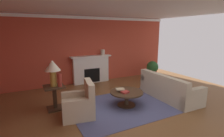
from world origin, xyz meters
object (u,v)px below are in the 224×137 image
vase_mantel_right (103,52)px  vase_on_side_table (60,80)px  coffee_table (127,95)px  potted_plant (152,68)px  table_lamp (53,68)px  side_table (55,96)px  sofa (169,90)px  fireplace (91,70)px  armchair_near_window (79,105)px

vase_mantel_right → vase_on_side_table: size_ratio=0.65×
coffee_table → potted_plant: (2.84, 2.19, 0.16)m
table_lamp → potted_plant: table_lamp is taller
coffee_table → side_table: size_ratio=1.43×
sofa → coffee_table: (-1.57, 0.15, 0.04)m
table_lamp → potted_plant: bearing=16.6°
fireplace → armchair_near_window: 3.18m
fireplace → potted_plant: (2.91, -0.64, -0.08)m
sofa → vase_on_side_table: (-3.40, 0.79, 0.59)m
fireplace → side_table: size_ratio=2.57×
coffee_table → potted_plant: potted_plant is taller
fireplace → side_table: (-1.91, -2.07, -0.17)m
side_table → vase_mantel_right: size_ratio=2.88×
vase_mantel_right → potted_plant: 2.57m
vase_mantel_right → vase_on_side_table: bearing=-137.1°
armchair_near_window → side_table: (-0.50, 0.77, 0.09)m
potted_plant → vase_on_side_table: bearing=-161.6°
table_lamp → potted_plant: 5.08m
fireplace → side_table: 2.82m
table_lamp → coffee_table: bearing=-21.0°
table_lamp → vase_on_side_table: (0.15, -0.12, -0.34)m
vase_mantel_right → potted_plant: size_ratio=0.29×
armchair_near_window → side_table: 0.92m
table_lamp → fireplace: bearing=47.4°
fireplace → armchair_near_window: fireplace is taller
side_table → table_lamp: (0.00, 0.00, 0.82)m
coffee_table → table_lamp: table_lamp is taller
table_lamp → side_table: bearing=180.0°
armchair_near_window → vase_on_side_table: vase_on_side_table is taller
vase_mantel_right → vase_on_side_table: (-2.31, -2.14, -0.44)m
sofa → armchair_near_window: (-3.05, 0.14, 0.01)m
armchair_near_window → side_table: bearing=123.0°
coffee_table → sofa: bearing=-5.4°
vase_mantel_right → potted_plant: bearing=-14.0°
sofa → vase_mantel_right: 3.29m
armchair_near_window → potted_plant: size_ratio=1.14×
fireplace → sofa: 3.41m
vase_on_side_table → potted_plant: bearing=18.4°
sofa → coffee_table: size_ratio=2.12×
sofa → side_table: (-3.55, 0.91, 0.10)m
fireplace → vase_mantel_right: bearing=-5.1°
armchair_near_window → potted_plant: 4.85m
vase_mantel_right → potted_plant: vase_mantel_right is taller
sofa → vase_mantel_right: bearing=110.5°
vase_mantel_right → sofa: bearing=-69.5°
coffee_table → table_lamp: bearing=159.0°
table_lamp → potted_plant: size_ratio=0.90×
sofa → vase_on_side_table: vase_on_side_table is taller
table_lamp → vase_on_side_table: size_ratio=2.00×
fireplace → coffee_table: fireplace is taller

